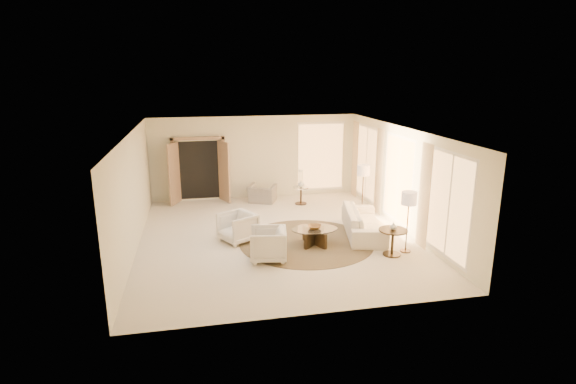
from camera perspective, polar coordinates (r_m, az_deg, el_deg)
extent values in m
cube|color=silver|center=(11.93, -1.51, -5.75)|extent=(7.00, 8.00, 0.02)
cube|color=white|center=(11.24, -1.60, 7.77)|extent=(7.00, 8.00, 0.02)
cube|color=beige|center=(15.37, -4.17, 4.41)|extent=(7.00, 0.04, 2.80)
cube|color=beige|center=(7.77, 3.64, -6.25)|extent=(7.00, 0.04, 2.80)
cube|color=beige|center=(11.45, -19.07, -0.07)|extent=(0.04, 8.00, 2.80)
cube|color=beige|center=(12.57, 14.36, 1.59)|extent=(0.04, 8.00, 2.80)
cube|color=tan|center=(15.20, -11.22, 2.81)|extent=(1.80, 0.12, 2.16)
cube|color=tan|center=(14.97, -14.26, 2.25)|extent=(0.35, 0.66, 2.00)
cube|color=tan|center=(14.97, -8.13, 2.57)|extent=(0.35, 0.66, 2.00)
cylinder|color=#3B2E1D|center=(11.58, 2.36, -6.31)|extent=(3.74, 3.74, 0.01)
imported|color=white|center=(12.17, 9.57, -3.77)|extent=(1.39, 2.48, 0.68)
imported|color=white|center=(11.56, -6.42, -4.29)|extent=(1.05, 1.07, 0.82)
imported|color=white|center=(10.40, -2.53, -6.45)|extent=(0.88, 0.92, 0.83)
imported|color=gray|center=(14.97, -3.31, 0.14)|extent=(1.03, 0.86, 0.76)
cube|color=black|center=(11.35, 3.37, -5.76)|extent=(0.44, 0.83, 0.39)
cube|color=black|center=(11.35, 3.37, -5.76)|extent=(0.68, 0.68, 0.39)
cylinder|color=white|center=(11.27, 3.39, -4.70)|extent=(1.36, 1.36, 0.02)
cylinder|color=black|center=(11.07, 13.03, -7.70)|extent=(0.42, 0.42, 0.03)
cylinder|color=black|center=(10.96, 13.12, -6.28)|extent=(0.06, 0.06, 0.60)
cylinder|color=black|center=(10.85, 13.21, -4.74)|extent=(0.67, 0.67, 0.03)
cylinder|color=black|center=(14.82, 1.64, -1.47)|extent=(0.38, 0.38, 0.03)
cylinder|color=black|center=(14.75, 1.65, -0.47)|extent=(0.06, 0.06, 0.54)
cylinder|color=white|center=(14.67, 1.66, 0.59)|extent=(0.50, 0.50, 0.03)
cylinder|color=black|center=(13.92, 9.33, -2.77)|extent=(0.26, 0.26, 0.03)
cylinder|color=black|center=(13.74, 9.45, -0.22)|extent=(0.03, 0.03, 1.31)
cylinder|color=beige|center=(13.56, 9.58, 2.75)|extent=(0.37, 0.37, 0.32)
cylinder|color=black|center=(11.35, 14.68, -7.24)|extent=(0.25, 0.25, 0.03)
cylinder|color=black|center=(11.13, 14.89, -4.27)|extent=(0.03, 0.03, 1.27)
cylinder|color=beige|center=(10.93, 15.13, -0.77)|extent=(0.36, 0.36, 0.31)
imported|color=brown|center=(11.26, 3.39, -4.45)|extent=(0.42, 0.42, 0.08)
imported|color=silver|center=(10.82, 13.24, -4.26)|extent=(0.22, 0.22, 0.18)
imported|color=silver|center=(14.64, 1.66, 1.06)|extent=(0.29, 0.29, 0.23)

